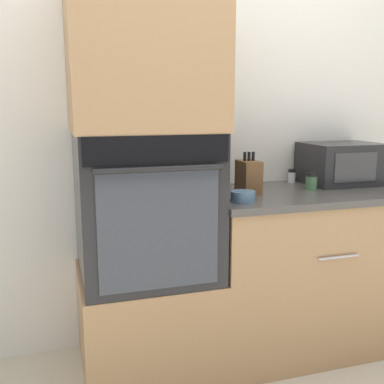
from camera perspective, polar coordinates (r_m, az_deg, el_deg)
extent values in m
cube|color=silver|center=(2.49, -0.21, 9.41)|extent=(8.00, 0.05, 2.50)
cube|color=#A87F56|center=(2.35, -5.66, -15.98)|extent=(0.65, 0.60, 0.51)
cube|color=black|center=(2.14, -5.96, -1.53)|extent=(0.62, 0.59, 0.69)
cube|color=black|center=(1.81, -4.29, 5.34)|extent=(0.60, 0.01, 0.12)
cube|color=orange|center=(1.81, -4.27, 5.33)|extent=(0.09, 0.00, 0.03)
cube|color=#333842|center=(1.87, -4.14, -4.89)|extent=(0.51, 0.01, 0.51)
cylinder|color=black|center=(1.79, -4.04, 2.91)|extent=(0.53, 0.02, 0.02)
cube|color=#A87F56|center=(2.11, -6.36, 17.68)|extent=(0.65, 0.60, 0.73)
cube|color=#A87F56|center=(2.58, 13.88, -9.74)|extent=(1.09, 0.60, 0.84)
cube|color=#474442|center=(2.46, 14.34, -0.14)|extent=(1.11, 0.63, 0.03)
cylinder|color=#B7B7BC|center=(2.27, 18.15, -7.88)|extent=(0.22, 0.01, 0.01)
cube|color=#232326|center=(2.70, 18.41, 3.47)|extent=(0.42, 0.32, 0.23)
cube|color=#3D3D3F|center=(2.55, 20.07, 2.97)|extent=(0.26, 0.01, 0.16)
cube|color=brown|center=(2.31, 7.19, 1.93)|extent=(0.09, 0.15, 0.16)
cylinder|color=black|center=(2.29, 6.72, 4.50)|extent=(0.02, 0.02, 0.04)
cylinder|color=black|center=(2.30, 7.26, 4.51)|extent=(0.02, 0.02, 0.04)
cylinder|color=black|center=(2.31, 7.78, 4.53)|extent=(0.02, 0.02, 0.04)
cylinder|color=#517599|center=(2.11, 6.49, -0.53)|extent=(0.12, 0.12, 0.05)
cylinder|color=silver|center=(2.66, 12.52, 1.83)|extent=(0.04, 0.04, 0.06)
cylinder|color=black|center=(2.66, 12.56, 2.66)|extent=(0.04, 0.04, 0.02)
cylinder|color=#427047|center=(2.46, 14.92, 1.10)|extent=(0.06, 0.06, 0.07)
cylinder|color=black|center=(2.45, 14.97, 2.16)|extent=(0.05, 0.05, 0.02)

